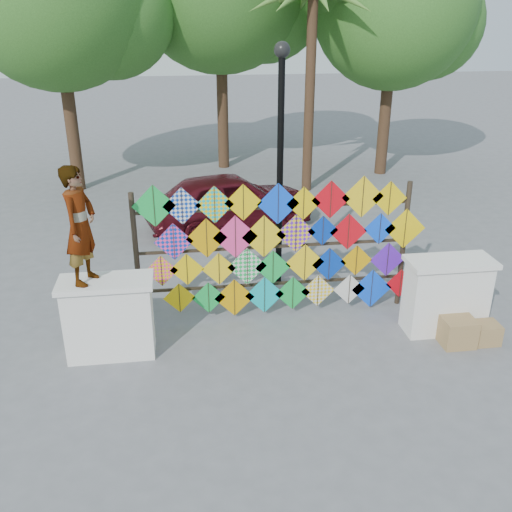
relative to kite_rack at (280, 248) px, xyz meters
name	(u,v)px	position (x,y,z in m)	size (l,w,h in m)	color
ground	(281,335)	(-0.09, -0.73, -1.24)	(80.00, 80.00, 0.00)	slate
parapet_left	(109,317)	(-2.79, -0.93, -0.59)	(1.40, 0.65, 1.28)	white
parapet_right	(446,295)	(2.61, -0.93, -0.59)	(1.40, 0.65, 1.28)	white
kite_rack	(280,248)	(0.00, 0.00, 0.00)	(4.96, 0.24, 2.45)	#2C2218
tree_east	(397,7)	(5.00, 8.80, 3.74)	(5.40, 4.80, 7.42)	#4C3020
palm_tree	(313,8)	(2.11, 7.27, 3.71)	(3.62, 3.62, 5.83)	#4C3020
vendor_woman	(80,226)	(-3.05, -0.93, 0.91)	(0.63, 0.42, 1.74)	#99999E
sedan	(230,201)	(-0.44, 4.42, -0.56)	(1.62, 4.03, 1.37)	#4C0D15
lamppost	(280,146)	(0.21, 1.27, 1.45)	(0.28, 0.28, 4.46)	black
cardboard_box_near	(457,331)	(2.64, -1.39, -1.01)	(0.51, 0.46, 0.46)	#987749
cardboard_box_far	(486,333)	(3.12, -1.40, -1.07)	(0.40, 0.37, 0.34)	#987749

